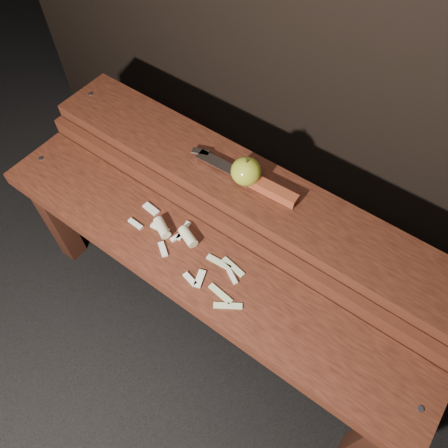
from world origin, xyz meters
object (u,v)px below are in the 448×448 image
Objects in this scene: knife at (259,184)px; bench_rear_tier at (248,205)px; bench_front_tier at (196,278)px; apple at (246,171)px.

bench_rear_tier is at bearing -165.43° from knife.
knife is (0.02, 0.23, 0.16)m from bench_front_tier.
bench_front_tier is 3.91× the size of knife.
bench_rear_tier is 15.10× the size of apple.
bench_front_tier is at bearing -96.05° from knife.
bench_rear_tier is 0.10m from knife.
bench_front_tier is at bearing -90.00° from bench_rear_tier.
knife is (0.02, 0.01, 0.10)m from bench_rear_tier.
bench_rear_tier is (0.00, 0.23, 0.06)m from bench_front_tier.
bench_rear_tier is at bearing -16.72° from apple.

